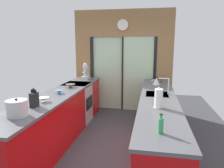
% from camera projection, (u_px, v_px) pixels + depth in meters
% --- Properties ---
extents(ground_plane, '(5.04, 7.60, 0.02)m').
position_uv_depth(ground_plane, '(110.00, 136.00, 4.28)').
color(ground_plane, '#38383D').
extents(back_wall_unit, '(2.64, 0.12, 2.70)m').
position_uv_depth(back_wall_unit, '(123.00, 55.00, 5.72)').
color(back_wall_unit, olive).
rests_on(back_wall_unit, ground_plane).
extents(left_counter_run, '(0.62, 3.80, 0.92)m').
position_uv_depth(left_counter_run, '(57.00, 119.00, 3.90)').
color(left_counter_run, '#AD0C0F').
rests_on(left_counter_run, ground_plane).
extents(right_counter_run, '(0.62, 3.80, 0.92)m').
position_uv_depth(right_counter_run, '(157.00, 122.00, 3.74)').
color(right_counter_run, '#AD0C0F').
rests_on(right_counter_run, ground_plane).
extents(sink_faucet, '(0.19, 0.02, 0.30)m').
position_uv_depth(sink_faucet, '(167.00, 84.00, 3.83)').
color(sink_faucet, '#B7BABC').
rests_on(sink_faucet, right_counter_run).
extents(oven_range, '(0.60, 0.60, 0.92)m').
position_uv_depth(oven_range, '(77.00, 103.00, 4.98)').
color(oven_range, '#B7BABC').
rests_on(oven_range, ground_plane).
extents(mixing_bowl_near, '(0.17, 0.17, 0.07)m').
position_uv_depth(mixing_bowl_near, '(44.00, 99.00, 3.37)').
color(mixing_bowl_near, silver).
rests_on(mixing_bowl_near, left_counter_run).
extents(mixing_bowl_mid, '(0.16, 0.16, 0.06)m').
position_uv_depth(mixing_bowl_mid, '(59.00, 92.00, 3.92)').
color(mixing_bowl_mid, teal).
rests_on(mixing_bowl_mid, left_counter_run).
extents(mixing_bowl_far, '(0.21, 0.21, 0.07)m').
position_uv_depth(mixing_bowl_far, '(70.00, 86.00, 4.46)').
color(mixing_bowl_far, '#514C47').
rests_on(mixing_bowl_far, left_counter_run).
extents(knife_block, '(0.09, 0.14, 0.28)m').
position_uv_depth(knife_block, '(34.00, 100.00, 3.09)').
color(knife_block, black).
rests_on(knife_block, left_counter_run).
extents(stand_mixer, '(0.17, 0.27, 0.42)m').
position_uv_depth(stand_mixer, '(86.00, 73.00, 5.46)').
color(stand_mixer, '#B7BABC').
rests_on(stand_mixer, left_counter_run).
extents(stock_pot, '(0.27, 0.27, 0.24)m').
position_uv_depth(stock_pot, '(17.00, 108.00, 2.70)').
color(stock_pot, '#B7BABC').
rests_on(stock_pot, left_counter_run).
extents(kettle, '(0.25, 0.18, 0.18)m').
position_uv_depth(kettle, '(156.00, 81.00, 4.78)').
color(kettle, '#B7BABC').
rests_on(kettle, right_counter_run).
extents(soap_bottle, '(0.06, 0.06, 0.21)m').
position_uv_depth(soap_bottle, '(161.00, 125.00, 2.18)').
color(soap_bottle, '#339E56').
rests_on(soap_bottle, right_counter_run).
extents(paper_towel_roll, '(0.13, 0.13, 0.31)m').
position_uv_depth(paper_towel_roll, '(159.00, 99.00, 3.04)').
color(paper_towel_roll, '#B7BABC').
rests_on(paper_towel_roll, right_counter_run).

